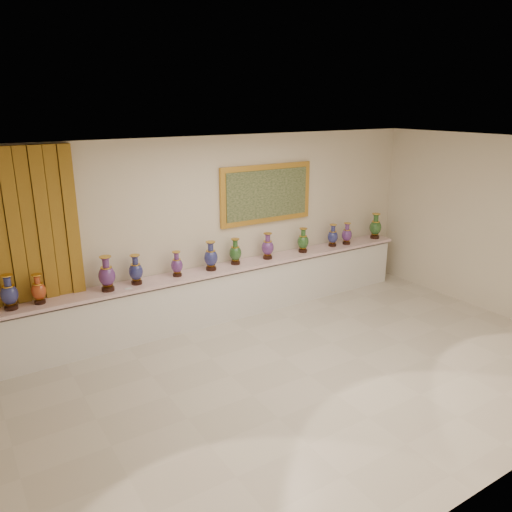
{
  "coord_description": "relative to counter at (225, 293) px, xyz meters",
  "views": [
    {
      "loc": [
        -3.77,
        -4.59,
        3.49
      ],
      "look_at": [
        0.25,
        1.7,
        1.19
      ],
      "focal_mm": 35.0,
      "sensor_mm": 36.0,
      "label": 1
    }
  ],
  "objects": [
    {
      "name": "vase_10",
      "position": [
        2.62,
        -0.06,
        0.65
      ],
      "size": [
        0.25,
        0.25,
        0.41
      ],
      "rotation": [
        0.0,
        0.0,
        -0.39
      ],
      "color": "black",
      "rests_on": "counter"
    },
    {
      "name": "vase_8",
      "position": [
        1.6,
        -0.03,
        0.66
      ],
      "size": [
        0.27,
        0.27,
        0.44
      ],
      "rotation": [
        0.0,
        0.0,
        -0.37
      ],
      "color": "black",
      "rests_on": "counter"
    },
    {
      "name": "vase_3",
      "position": [
        -1.51,
        -0.01,
        0.67
      ],
      "size": [
        0.26,
        0.26,
        0.45
      ],
      "rotation": [
        0.0,
        0.0,
        -0.29
      ],
      "color": "black",
      "rests_on": "counter"
    },
    {
      "name": "vase_0",
      "position": [
        -3.22,
        -0.04,
        0.68
      ],
      "size": [
        0.24,
        0.24,
        0.47
      ],
      "rotation": [
        0.0,
        0.0,
        0.08
      ],
      "color": "black",
      "rests_on": "counter"
    },
    {
      "name": "vase_7",
      "position": [
        0.84,
        -0.01,
        0.67
      ],
      "size": [
        0.23,
        0.23,
        0.46
      ],
      "rotation": [
        0.0,
        0.0,
        -0.11
      ],
      "color": "black",
      "rests_on": "counter"
    },
    {
      "name": "vase_1",
      "position": [
        -2.87,
        -0.03,
        0.65
      ],
      "size": [
        0.22,
        0.22,
        0.41
      ],
      "rotation": [
        0.0,
        0.0,
        -0.19
      ],
      "color": "black",
      "rests_on": "counter"
    },
    {
      "name": "vase_11",
      "position": [
        3.4,
        -0.04,
        0.69
      ],
      "size": [
        0.29,
        0.29,
        0.5
      ],
      "rotation": [
        0.0,
        0.0,
        0.3
      ],
      "color": "black",
      "rests_on": "counter"
    },
    {
      "name": "vase_9",
      "position": [
        2.31,
        -0.02,
        0.65
      ],
      "size": [
        0.22,
        0.22,
        0.42
      ],
      "rotation": [
        0.0,
        0.0,
        0.12
      ],
      "color": "black",
      "rests_on": "counter"
    },
    {
      "name": "room",
      "position": [
        -2.39,
        0.17,
        1.14
      ],
      "size": [
        8.0,
        8.0,
        8.0
      ],
      "color": "beige",
      "rests_on": "ground"
    },
    {
      "name": "counter",
      "position": [
        0.0,
        0.0,
        0.0
      ],
      "size": [
        7.28,
        0.48,
        0.9
      ],
      "color": "white",
      "rests_on": "ground"
    },
    {
      "name": "ground",
      "position": [
        0.0,
        -2.27,
        -0.44
      ],
      "size": [
        8.0,
        8.0,
        0.0
      ],
      "primitive_type": "plane",
      "color": "beige",
      "rests_on": "ground"
    },
    {
      "name": "vase_5",
      "position": [
        -0.27,
        -0.03,
        0.68
      ],
      "size": [
        0.26,
        0.26,
        0.48
      ],
      "rotation": [
        0.0,
        0.0,
        -0.19
      ],
      "color": "black",
      "rests_on": "counter"
    },
    {
      "name": "vase_4",
      "position": [
        -0.85,
        -0.01,
        0.64
      ],
      "size": [
        0.19,
        0.19,
        0.4
      ],
      "rotation": [
        0.0,
        0.0,
        0.03
      ],
      "color": "black",
      "rests_on": "counter"
    },
    {
      "name": "label_card",
      "position": [
        -1.68,
        -0.14,
        0.47
      ],
      "size": [
        0.1,
        0.06,
        0.0
      ],
      "primitive_type": "cube",
      "color": "white",
      "rests_on": "counter"
    },
    {
      "name": "vase_6",
      "position": [
        0.22,
        0.02,
        0.66
      ],
      "size": [
        0.25,
        0.25,
        0.44
      ],
      "rotation": [
        0.0,
        0.0,
        0.29
      ],
      "color": "black",
      "rests_on": "counter"
    },
    {
      "name": "vase_2",
      "position": [
        -1.95,
        -0.05,
        0.69
      ],
      "size": [
        0.27,
        0.27,
        0.52
      ],
      "rotation": [
        0.0,
        0.0,
        0.16
      ],
      "color": "black",
      "rests_on": "counter"
    }
  ]
}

